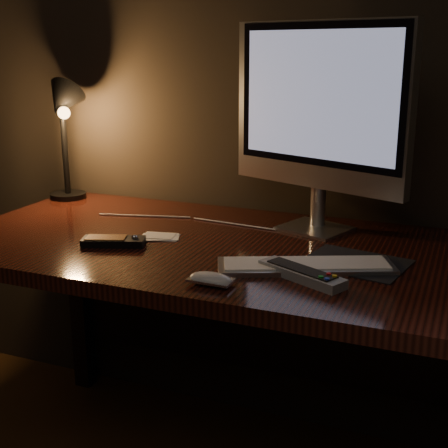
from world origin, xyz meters
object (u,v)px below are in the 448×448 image
at_px(monitor, 319,110).
at_px(mouse, 211,281).
at_px(media_remote, 113,241).
at_px(desk, 247,282).
at_px(keyboard, 306,265).
at_px(desk_lamp, 63,119).
at_px(tv_remote, 301,274).

relative_size(monitor, mouse, 5.74).
distance_m(monitor, media_remote, 0.66).
height_order(desk, mouse, mouse).
height_order(desk, media_remote, media_remote).
bearing_deg(mouse, desk, 98.51).
bearing_deg(keyboard, mouse, -156.53).
bearing_deg(monitor, desk, -116.40).
distance_m(monitor, keyboard, 0.47).
xyz_separation_m(desk, mouse, (0.04, -0.36, 0.14)).
bearing_deg(desk_lamp, monitor, -26.80).
distance_m(media_remote, tv_remote, 0.53).
height_order(mouse, media_remote, media_remote).
xyz_separation_m(desk, tv_remote, (0.22, -0.25, 0.14)).
bearing_deg(desk, media_remote, -147.80).
xyz_separation_m(media_remote, desk_lamp, (-0.40, 0.37, 0.27)).
xyz_separation_m(monitor, mouse, (-0.11, -0.50, -0.33)).
relative_size(media_remote, desk_lamp, 0.42).
bearing_deg(media_remote, monitor, 16.74).
xyz_separation_m(desk, keyboard, (0.21, -0.18, 0.14)).
bearing_deg(tv_remote, media_remote, -159.97).
height_order(tv_remote, desk_lamp, desk_lamp).
bearing_deg(keyboard, tv_remote, -106.80).
xyz_separation_m(tv_remote, desk_lamp, (-0.93, 0.42, 0.27)).
relative_size(keyboard, media_remote, 2.38).
bearing_deg(mouse, monitor, 79.40).
xyz_separation_m(media_remote, tv_remote, (0.53, -0.05, 0.00)).
distance_m(desk, media_remote, 0.39).
bearing_deg(media_remote, desk_lamp, 118.36).
distance_m(keyboard, media_remote, 0.52).
height_order(monitor, mouse, monitor).
relative_size(desk, tv_remote, 7.14).
height_order(mouse, tv_remote, tv_remote).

